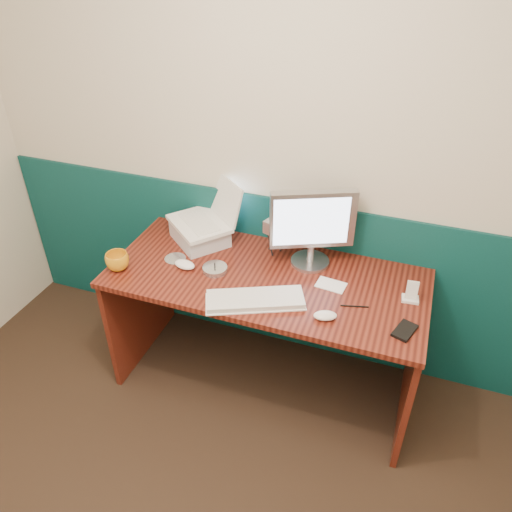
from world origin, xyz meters
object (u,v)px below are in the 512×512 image
at_px(desk, 265,331).
at_px(monitor, 312,228).
at_px(camcorder, 274,237).
at_px(keyboard, 255,300).
at_px(mug, 117,261).
at_px(laptop, 197,203).

distance_m(desk, monitor, 0.64).
height_order(monitor, camcorder, monitor).
relative_size(desk, camcorder, 8.55).
xyz_separation_m(monitor, keyboard, (-0.16, -0.40, -0.20)).
relative_size(desk, keyboard, 3.53).
bearing_deg(mug, camcorder, 30.75).
distance_m(monitor, mug, 1.00).
bearing_deg(camcorder, mug, -129.45).
height_order(laptop, monitor, monitor).
distance_m(keyboard, camcorder, 0.44).
bearing_deg(camcorder, desk, -62.31).
height_order(desk, laptop, laptop).
bearing_deg(laptop, mug, -86.59).
xyz_separation_m(desk, mug, (-0.73, -0.19, 0.42)).
height_order(laptop, mug, laptop).
bearing_deg(camcorder, monitor, 10.39).
distance_m(desk, keyboard, 0.44).
xyz_separation_m(desk, laptop, (-0.45, 0.19, 0.61)).
relative_size(desk, monitor, 3.78).
bearing_deg(monitor, camcorder, 146.26).
relative_size(laptop, keyboard, 0.74).
bearing_deg(desk, laptop, 157.39).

